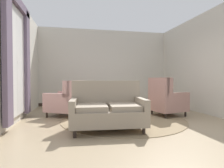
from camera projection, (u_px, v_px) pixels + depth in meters
ground at (126, 122)px, 4.44m from camera, size 8.93×8.93×0.00m
wall_back at (105, 67)px, 7.52m from camera, size 5.38×0.08×3.02m
wall_left at (20, 61)px, 4.81m from camera, size 0.08×4.46×3.02m
wall_right at (197, 64)px, 5.85m from camera, size 0.08×4.46×3.02m
baseboard_back at (105, 103)px, 7.50m from camera, size 5.22×0.03×0.12m
area_rug at (123, 119)px, 4.73m from camera, size 3.13×3.13×0.01m
window_with_curtains at (18, 55)px, 4.27m from camera, size 0.12×1.80×2.78m
coffee_table at (116, 104)px, 4.54m from camera, size 0.99×0.99×0.49m
porcelain_vase at (117, 95)px, 4.50m from camera, size 0.16×0.16×0.38m
settee at (108, 110)px, 3.73m from camera, size 1.52×0.95×1.00m
armchair_foreground_right at (67, 101)px, 5.18m from camera, size 1.15×1.14×1.00m
armchair_near_sideboard at (100, 99)px, 5.67m from camera, size 1.01×1.04×0.95m
armchair_back_corner at (166, 100)px, 5.18m from camera, size 1.01×0.92×1.08m
side_table at (162, 99)px, 5.89m from camera, size 0.45×0.45×0.69m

